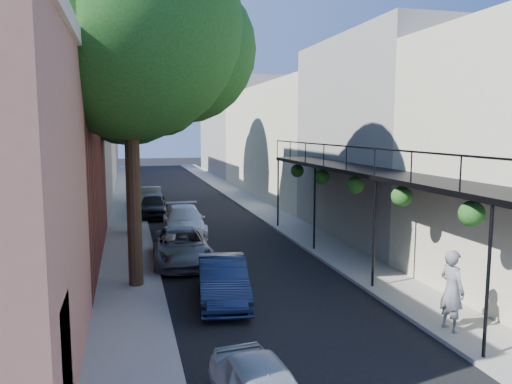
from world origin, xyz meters
TOP-DOWN VIEW (x-y plane):
  - road_surface at (0.00, 30.00)m, footprint 6.00×64.00m
  - sidewalk_left at (-4.00, 30.00)m, footprint 2.00×64.00m
  - sidewalk_right at (4.00, 30.00)m, footprint 2.00×64.00m
  - buildings_left at (-9.30, 28.76)m, footprint 10.10×59.10m
  - buildings_right at (8.99, 29.49)m, footprint 9.80×55.00m
  - oak_near at (-3.37, 10.26)m, footprint 7.48×6.80m
  - oak_mid at (-3.42, 18.23)m, footprint 6.60×6.00m
  - oak_far at (-3.35, 27.27)m, footprint 7.70×7.00m
  - parked_car_b at (-1.40, 8.13)m, footprint 1.80×3.99m
  - parked_car_c at (-2.10, 12.60)m, footprint 2.25×4.57m
  - parked_car_d at (-1.46, 17.47)m, footprint 2.12×4.73m
  - parked_car_e at (-2.60, 22.74)m, footprint 1.94×4.09m
  - parked_car_f at (-2.53, 26.87)m, footprint 1.40×3.72m
  - pedestrian at (3.52, 4.45)m, footprint 0.57×0.78m

SIDE VIEW (x-z plane):
  - road_surface at x=0.00m, z-range 0.00..0.01m
  - sidewalk_left at x=-4.00m, z-range 0.00..0.12m
  - sidewalk_right at x=4.00m, z-range 0.00..0.12m
  - parked_car_f at x=-2.53m, z-range 0.00..1.21m
  - parked_car_c at x=-2.10m, z-range 0.00..1.25m
  - parked_car_b at x=-1.40m, z-range 0.00..1.27m
  - parked_car_d at x=-1.46m, z-range 0.00..1.35m
  - parked_car_e at x=-2.60m, z-range 0.00..1.35m
  - pedestrian at x=3.52m, z-range 0.12..2.10m
  - buildings_right at x=8.99m, z-range -0.58..9.42m
  - buildings_left at x=-9.30m, z-range -1.06..10.94m
  - oak_mid at x=-3.42m, z-range 1.96..12.16m
  - oak_near at x=-3.37m, z-range 2.17..13.59m
  - oak_far at x=-3.35m, z-range 2.31..14.21m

